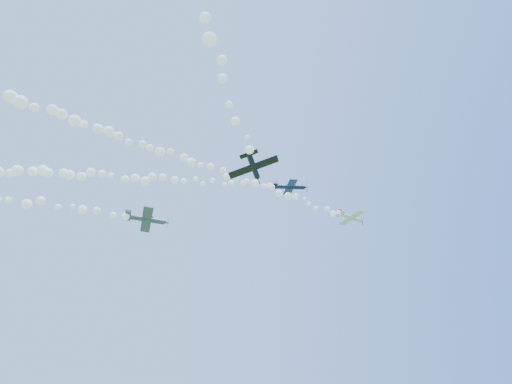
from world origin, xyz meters
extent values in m
cylinder|color=silver|center=(25.33, 2.01, 49.93)|extent=(5.35, 2.03, 0.82)
cone|color=silver|center=(28.08, 2.89, 49.97)|extent=(0.79, 0.84, 0.72)
cone|color=#AF1F14|center=(28.46, 3.02, 49.98)|extent=(0.32, 0.31, 0.25)
cube|color=black|center=(28.36, 2.98, 49.98)|extent=(0.09, 0.24, 1.69)
cube|color=silver|center=(25.55, 2.09, 49.83)|extent=(3.28, 6.65, 0.55)
cube|color=silver|center=(23.06, 1.28, 49.94)|extent=(1.42, 2.42, 0.23)
cube|color=#AF1F14|center=(22.99, 1.23, 50.42)|extent=(0.83, 0.40, 1.08)
sphere|color=black|center=(26.05, 2.22, 50.28)|extent=(0.81, 0.84, 0.69)
cylinder|color=black|center=(11.59, -1.43, 52.82)|extent=(5.99, 3.03, 1.06)
cone|color=black|center=(14.86, -1.81, 52.93)|extent=(0.99, 1.02, 0.84)
cone|color=silver|center=(15.31, -1.87, 52.95)|extent=(0.40, 0.38, 0.30)
cube|color=black|center=(15.19, -1.85, 52.95)|extent=(0.19, 0.62, 1.90)
cube|color=black|center=(11.85, -1.42, 52.71)|extent=(2.31, 7.42, 2.11)
cube|color=black|center=(8.87, -1.11, 52.77)|extent=(1.14, 2.65, 0.78)
cube|color=silver|center=(8.76, -1.24, 53.31)|extent=(1.04, 0.51, 1.23)
sphere|color=black|center=(12.42, -1.62, 53.22)|extent=(0.85, 0.97, 0.92)
cylinder|color=#394254|center=(-14.23, 0.57, 42.95)|extent=(6.61, 1.33, 0.99)
cone|color=#394254|center=(-10.68, 0.81, 42.91)|extent=(0.83, 0.92, 0.88)
cone|color=navy|center=(-10.19, 0.84, 42.90)|extent=(0.35, 0.33, 0.31)
cube|color=black|center=(-10.32, 0.83, 42.90)|extent=(0.09, 0.16, 2.08)
cube|color=#394254|center=(-13.96, 0.59, 42.81)|extent=(2.18, 8.18, 0.21)
cube|color=#394254|center=(-17.17, 0.37, 43.04)|extent=(1.12, 2.90, 0.11)
cube|color=navy|center=(-17.25, 0.37, 43.64)|extent=(1.06, 0.17, 1.32)
sphere|color=black|center=(-13.30, 0.63, 43.35)|extent=(0.85, 0.84, 0.80)
cylinder|color=black|center=(-0.27, -23.92, 37.26)|extent=(1.58, 5.44, 1.25)
cone|color=black|center=(0.91, -21.29, 37.53)|extent=(0.83, 0.78, 0.78)
cone|color=yellow|center=(1.07, -20.93, 37.57)|extent=(0.30, 0.32, 0.28)
cube|color=black|center=(1.03, -21.02, 37.56)|extent=(0.60, 0.14, 1.66)
cube|color=black|center=(-0.15, -23.72, 37.18)|extent=(6.31, 3.97, 1.99)
cube|color=black|center=(-1.27, -26.10, 37.08)|extent=(2.34, 1.66, 0.75)
cube|color=yellow|center=(-1.43, -26.15, 37.54)|extent=(0.71, 0.83, 1.13)
sphere|color=black|center=(-0.06, -23.22, 37.66)|extent=(1.00, 0.87, 0.85)
camera|label=1|loc=(-8.76, -64.18, 2.00)|focal=30.00mm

